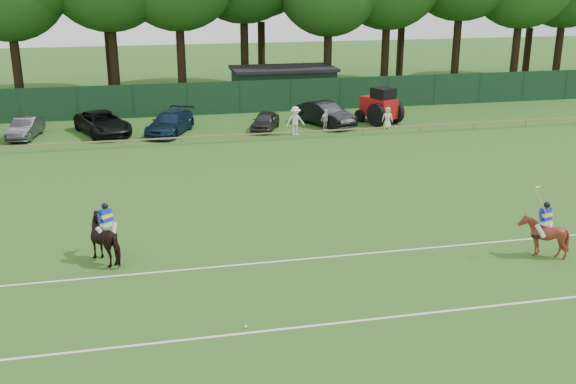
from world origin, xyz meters
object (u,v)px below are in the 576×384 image
object	(u,v)px
tractor	(380,106)
spectator_mid	(325,120)
sedan_grey	(25,128)
estate_black	(326,114)
horse_dark	(108,239)
horse_chestnut	(543,236)
spectator_left	(295,121)
sedan_navy	(170,123)
spectator_right	(387,118)
utility_shed	(283,86)
polo_ball	(246,327)
suv_black	(103,123)
hatch_grey	(265,121)

from	to	relation	value
tractor	spectator_mid	bearing A→B (deg)	175.58
sedan_grey	estate_black	distance (m)	20.30
horse_dark	spectator_mid	size ratio (longest dim) A/B	1.39
horse_chestnut	sedan_grey	xyz separation A→B (m)	(-22.26, 24.66, -0.15)
spectator_left	sedan_navy	bearing A→B (deg)	160.68
estate_black	spectator_left	world-z (taller)	spectator_left
spectator_left	spectator_right	bearing A→B (deg)	-0.44
spectator_left	utility_shed	xyz separation A→B (m)	(1.49, 10.93, 0.58)
spectator_right	utility_shed	xyz separation A→B (m)	(-5.19, 10.44, 0.78)
spectator_mid	sedan_grey	bearing A→B (deg)	139.61
spectator_left	polo_ball	bearing A→B (deg)	-110.90
sedan_grey	horse_dark	bearing A→B (deg)	-65.02
spectator_left	tractor	xyz separation A→B (m)	(6.77, 2.27, 0.27)
suv_black	estate_black	distance (m)	15.37
sedan_navy	utility_shed	size ratio (longest dim) A/B	0.61
hatch_grey	horse_chestnut	bearing A→B (deg)	-51.03
suv_black	utility_shed	distance (m)	16.20
horse_dark	spectator_right	distance (m)	26.36
horse_dark	estate_black	distance (m)	25.41
spectator_left	spectator_mid	distance (m)	2.43
spectator_right	tractor	size ratio (longest dim) A/B	0.42
polo_ball	suv_black	bearing A→B (deg)	100.92
horse_dark	spectator_left	world-z (taller)	spectator_left
estate_black	spectator_mid	size ratio (longest dim) A/B	3.30
hatch_grey	estate_black	size ratio (longest dim) A/B	0.74
tractor	spectator_left	bearing A→B (deg)	175.65
sedan_grey	hatch_grey	distance (m)	15.84
spectator_right	polo_ball	size ratio (longest dim) A/B	16.76
spectator_mid	tractor	bearing A→B (deg)	-15.64
sedan_navy	spectator_right	xyz separation A→B (m)	(14.84, -1.66, 0.01)
suv_black	tractor	distance (m)	19.37
horse_chestnut	estate_black	distance (m)	24.19
horse_dark	utility_shed	xyz separation A→B (m)	(13.00, 29.53, 0.65)
suv_black	tractor	size ratio (longest dim) A/B	1.52
sedan_navy	horse_dark	bearing A→B (deg)	-75.09
spectator_left	hatch_grey	bearing A→B (deg)	127.30
spectator_mid	spectator_left	bearing A→B (deg)	164.56
horse_dark	sedan_grey	bearing A→B (deg)	-110.60
horse_chestnut	estate_black	world-z (taller)	same
spectator_left	utility_shed	distance (m)	11.04
sedan_navy	spectator_left	xyz separation A→B (m)	(8.17, -2.15, 0.21)
sedan_grey	tractor	bearing A→B (deg)	7.82
sedan_navy	spectator_mid	bearing A→B (deg)	16.57
spectator_mid	utility_shed	world-z (taller)	utility_shed
suv_black	utility_shed	size ratio (longest dim) A/B	0.66
horse_chestnut	spectator_right	xyz separation A→B (m)	(1.93, 22.19, -0.07)
horse_chestnut	suv_black	bearing A→B (deg)	-73.59
horse_dark	horse_chestnut	world-z (taller)	horse_dark
horse_chestnut	spectator_mid	distance (m)	22.62
horse_chestnut	sedan_navy	world-z (taller)	horse_chestnut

